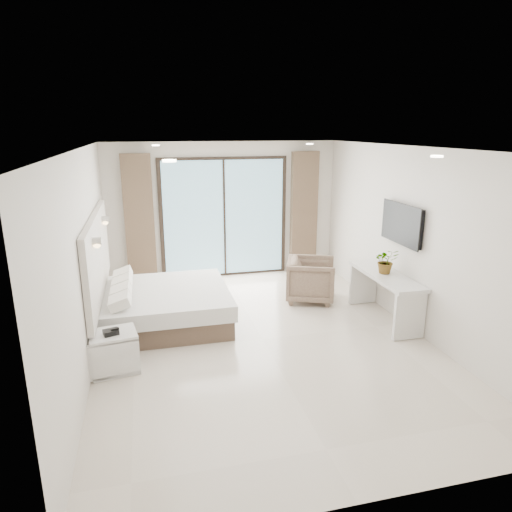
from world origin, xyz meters
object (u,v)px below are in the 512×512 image
object	(u,v)px
bed	(164,306)
console_desk	(385,286)
armchair	(311,278)
nightstand	(114,352)

from	to	relation	value
bed	console_desk	size ratio (longest dim) A/B	1.20
bed	armchair	bearing A→B (deg)	8.83
nightstand	armchair	world-z (taller)	armchair
bed	armchair	xyz separation A→B (m)	(2.57, 0.40, 0.13)
nightstand	console_desk	xyz separation A→B (m)	(4.06, 0.63, 0.31)
console_desk	armchair	size ratio (longest dim) A/B	1.95
armchair	nightstand	bearing A→B (deg)	139.41
console_desk	armchair	distance (m)	1.38
nightstand	console_desk	bearing A→B (deg)	-0.03
bed	nightstand	world-z (taller)	bed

